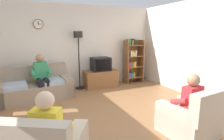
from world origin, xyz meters
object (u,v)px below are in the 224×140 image
(couch, at_px, (35,88))
(bookshelf, at_px, (132,60))
(floor_lamp, at_px, (78,44))
(person_on_couch, at_px, (42,74))
(person_in_right_armchair, at_px, (187,101))
(person_in_left_armchair, at_px, (50,128))
(armchair_near_bookshelf, at_px, (190,119))
(tv, at_px, (101,64))
(tv_stand, at_px, (101,79))

(couch, relative_size, bookshelf, 1.24)
(floor_lamp, bearing_deg, person_on_couch, -155.83)
(person_on_couch, height_order, person_in_right_armchair, person_on_couch)
(person_in_right_armchair, bearing_deg, person_in_left_armchair, 179.03)
(armchair_near_bookshelf, distance_m, person_on_couch, 3.77)
(tv, height_order, person_in_left_armchair, person_in_left_armchair)
(floor_lamp, distance_m, person_on_couch, 1.49)
(tv, bearing_deg, person_in_right_armchair, -84.53)
(armchair_near_bookshelf, height_order, person_in_right_armchair, person_in_right_armchair)
(floor_lamp, bearing_deg, tv, -10.04)
(bookshelf, relative_size, armchair_near_bookshelf, 1.67)
(tv, xyz_separation_m, bookshelf, (1.27, 0.09, 0.03))
(person_on_couch, bearing_deg, floor_lamp, 24.17)
(tv, distance_m, armchair_near_bookshelf, 3.48)
(person_in_right_armchair, bearing_deg, couch, 128.16)
(tv_stand, height_order, bookshelf, bookshelf)
(person_in_left_armchair, bearing_deg, bookshelf, 46.13)
(tv_stand, xyz_separation_m, person_in_left_armchair, (-1.99, -3.33, 0.32))
(tv, height_order, person_in_right_armchair, person_in_right_armchair)
(person_in_right_armchair, bearing_deg, tv, 95.47)
(tv, relative_size, person_in_right_armchair, 0.54)
(person_in_left_armchair, bearing_deg, couch, 91.55)
(person_in_left_armchair, bearing_deg, tv, 58.90)
(tv, height_order, bookshelf, bookshelf)
(couch, bearing_deg, floor_lamp, 16.91)
(armchair_near_bookshelf, xyz_separation_m, person_in_right_armchair, (-0.01, 0.09, 0.32))
(floor_lamp, xyz_separation_m, person_on_couch, (-1.18, -0.53, -0.75))
(bookshelf, distance_m, person_in_right_armchair, 3.57)
(person_on_couch, bearing_deg, armchair_near_bookshelf, -53.94)
(bookshelf, height_order, armchair_near_bookshelf, bookshelf)
(bookshelf, relative_size, person_in_right_armchair, 1.42)
(bookshelf, distance_m, armchair_near_bookshelf, 3.69)
(armchair_near_bookshelf, relative_size, person_in_left_armchair, 0.85)
(tv_stand, distance_m, armchair_near_bookshelf, 3.47)
(couch, bearing_deg, bookshelf, 6.62)
(armchair_near_bookshelf, relative_size, person_in_right_armchair, 0.85)
(tv, relative_size, bookshelf, 0.38)
(couch, height_order, person_on_couch, person_on_couch)
(person_on_couch, relative_size, person_in_left_armchair, 1.11)
(tv, bearing_deg, couch, -171.90)
(person_on_couch, distance_m, person_in_right_armchair, 3.67)
(floor_lamp, xyz_separation_m, person_in_right_armchair, (1.02, -3.47, -0.85))
(floor_lamp, height_order, armchair_near_bookshelf, floor_lamp)
(couch, relative_size, tv, 3.28)
(tv, xyz_separation_m, person_in_left_armchair, (-1.99, -3.30, -0.18))
(floor_lamp, bearing_deg, person_in_right_armchair, -73.64)
(bookshelf, relative_size, person_on_couch, 1.28)
(armchair_near_bookshelf, relative_size, person_on_couch, 0.77)
(bookshelf, height_order, person_in_right_armchair, bookshelf)
(tv_stand, xyz_separation_m, person_on_couch, (-1.87, -0.43, 0.42))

